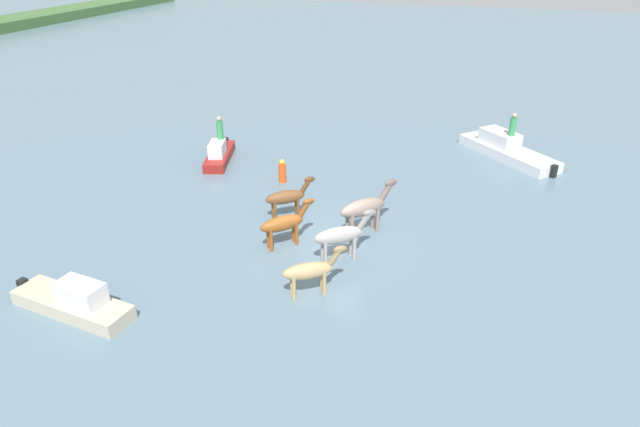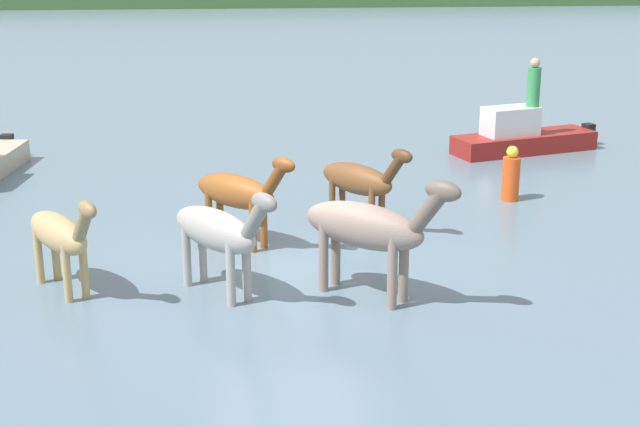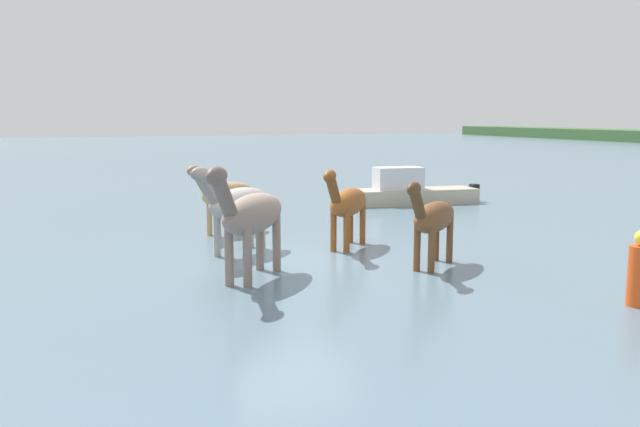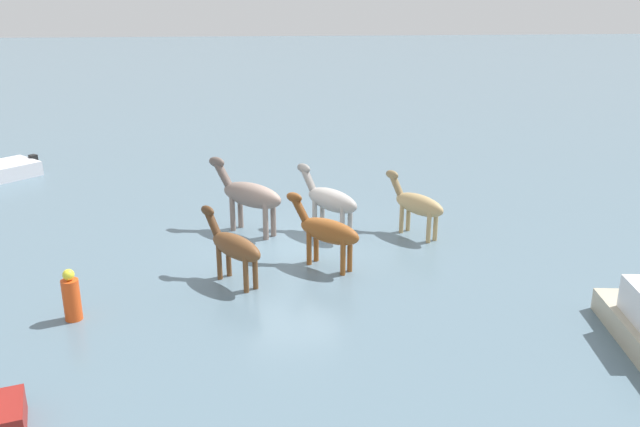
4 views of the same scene
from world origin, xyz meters
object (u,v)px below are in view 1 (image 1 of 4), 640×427
Objects in this scene: boat_launch_far at (219,156)px; person_boatman_standing at (513,125)px; boat_tender_starboard at (506,151)px; person_watcher_seated at (220,129)px; horse_dun_straggler at (310,271)px; horse_pinto_flank at (287,197)px; horse_dark_mare at (341,235)px; boat_motor_center at (74,304)px; buoy_channel_marker at (282,172)px; horse_rear_stallion at (284,223)px; horse_gray_outer at (365,207)px.

person_boatman_standing reaches higher than boat_launch_far.
boat_tender_starboard is 4.47× the size of person_watcher_seated.
horse_dun_straggler is at bearing -140.11° from person_watcher_seated.
horse_dark_mare is at bearing -79.43° from horse_pinto_flank.
boat_motor_center is 13.28m from person_watcher_seated.
horse_pinto_flank is (2.54, 3.04, -0.09)m from horse_dark_mare.
horse_dark_mare reaches higher than buoy_channel_marker.
horse_rear_stallion is 0.35× the size of boat_tender_starboard.
person_watcher_seated reaches higher than horse_dark_mare.
person_boatman_standing is (12.56, -5.55, 0.76)m from horse_dark_mare.
person_boatman_standing is (18.12, -12.58, 1.47)m from boat_motor_center.
horse_rear_stallion is 1.65× the size of buoy_channel_marker.
boat_motor_center is (-7.79, 7.35, -0.81)m from horse_gray_outer.
buoy_channel_marker is at bearing 89.83° from horse_dark_mare.
person_boatman_standing reaches higher than boat_motor_center.
boat_motor_center is 3.68× the size of person_watcher_seated.
horse_gray_outer is at bearing 43.34° from boat_launch_far.
horse_pinto_flank is at bearing 101.94° from horse_dark_mare.
person_watcher_seated is at bearing 99.65° from horse_gray_outer.
boat_tender_starboard is (12.37, -7.73, -0.63)m from horse_rear_stallion.
person_watcher_seated is 1.04× the size of buoy_channel_marker.
person_boatman_standing is at bearing 33.90° from horse_dun_straggler.
horse_gray_outer reaches higher than boat_launch_far.
boat_motor_center reaches higher than boat_launch_far.
horse_dun_straggler reaches higher than boat_tender_starboard.
boat_launch_far is at bearing 64.73° from boat_tender_starboard.
horse_dark_mare reaches higher than horse_rear_stallion.
buoy_channel_marker is at bearing 82.63° from horse_dun_straggler.
horse_rear_stallion reaches higher than horse_dun_straggler.
boat_motor_center is at bearing -179.81° from horse_dark_mare.
boat_motor_center is (-18.24, 12.46, -0.02)m from boat_tender_starboard.
horse_rear_stallion is 2.35m from horse_pinto_flank.
boat_motor_center is (-12.92, -1.66, 0.01)m from boat_launch_far.
person_boatman_standing is (12.25, -7.85, 0.81)m from horse_rear_stallion.
boat_launch_far is at bearing 95.99° from horse_dun_straggler.
boat_tender_starboard is at bearing 46.19° from person_boatman_standing.
person_boatman_standing is (14.95, -5.88, 0.85)m from horse_dun_straggler.
boat_motor_center is at bearing 167.92° from buoy_channel_marker.
horse_gray_outer is at bearing -120.68° from person_watcher_seated.
horse_pinto_flank is 13.23m from person_boatman_standing.
horse_dark_mare reaches higher than horse_dun_straggler.
horse_gray_outer is 3.38m from horse_pinto_flank.
boat_launch_far is (9.75, 8.36, -0.63)m from horse_dun_straggler.
horse_dark_mare is 7.46m from buoy_channel_marker.
boat_launch_far is (7.36, 8.69, -0.72)m from horse_dark_mare.
boat_tender_starboard is 15.03m from person_watcher_seated.
horse_rear_stallion is 0.48× the size of boat_launch_far.
horse_gray_outer is at bearing 53.50° from boat_motor_center.
horse_rear_stallion reaches higher than boat_motor_center.
boat_launch_far is at bearing 100.70° from horse_gray_outer.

